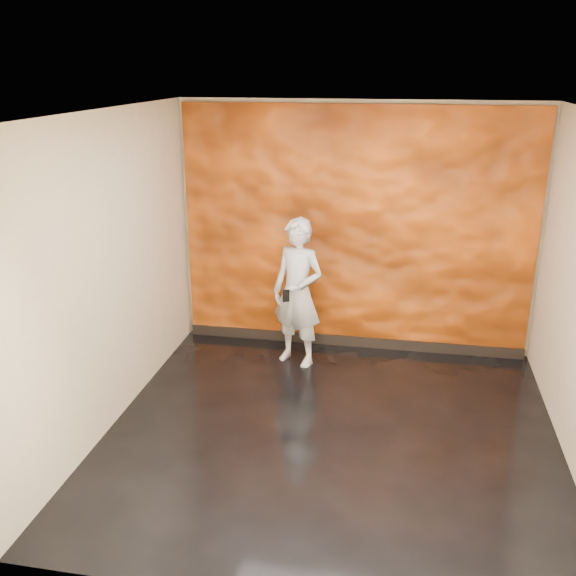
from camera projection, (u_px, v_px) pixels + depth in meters
name	position (u px, v px, depth m)	size (l,w,h in m)	color
room	(335.00, 286.00, 5.33)	(4.02, 4.02, 2.81)	black
feature_wall	(355.00, 231.00, 7.15)	(3.90, 0.06, 2.75)	orange
baseboard	(351.00, 341.00, 7.55)	(3.90, 0.04, 0.12)	black
man	(298.00, 293.00, 6.91)	(0.59, 0.39, 1.63)	#999FA9
phone	(286.00, 296.00, 6.70)	(0.07, 0.01, 0.13)	black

